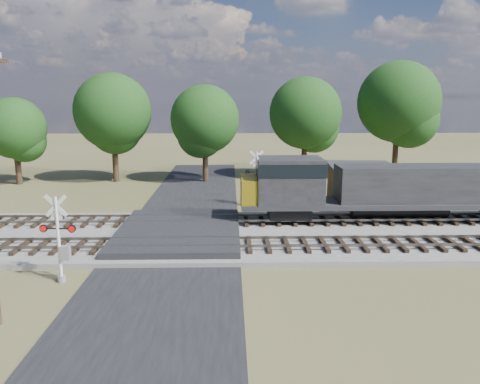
{
  "coord_description": "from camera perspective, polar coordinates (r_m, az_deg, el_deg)",
  "views": [
    {
      "loc": [
        3.01,
        -25.79,
        8.12
      ],
      "look_at": [
        3.59,
        2.0,
        2.44
      ],
      "focal_mm": 35.0,
      "sensor_mm": 36.0,
      "label": 1
    }
  ],
  "objects": [
    {
      "name": "crossing_signal_near",
      "position": [
        22.15,
        -20.99,
        -6.2
      ],
      "size": [
        1.61,
        0.35,
        4.0
      ],
      "rotation": [
        0.0,
        0.0,
        -0.07
      ],
      "color": "silver",
      "rests_on": "ground"
    },
    {
      "name": "track_near",
      "position": [
        25.01,
        -0.89,
        -6.4
      ],
      "size": [
        140.0,
        2.6,
        0.33
      ],
      "color": "black",
      "rests_on": "ballast_bed"
    },
    {
      "name": "treeline",
      "position": [
        45.54,
        5.76,
        10.04
      ],
      "size": [
        77.49,
        11.68,
        11.78
      ],
      "color": "black",
      "rests_on": "ground"
    },
    {
      "name": "crossing_panel",
      "position": [
        27.59,
        -7.44,
        -4.99
      ],
      "size": [
        7.0,
        9.0,
        0.62
      ],
      "primitive_type": "cube",
      "color": "#262628",
      "rests_on": "ground"
    },
    {
      "name": "ground",
      "position": [
        27.2,
        -7.53,
        -5.92
      ],
      "size": [
        160.0,
        160.0,
        0.0
      ],
      "primitive_type": "plane",
      "color": "#4B4A28",
      "rests_on": "ground"
    },
    {
      "name": "equipment_shed",
      "position": [
        35.87,
        14.43,
        0.77
      ],
      "size": [
        5.09,
        5.09,
        3.23
      ],
      "rotation": [
        0.0,
        0.0,
        -0.08
      ],
      "color": "#43291D",
      "rests_on": "ground"
    },
    {
      "name": "road",
      "position": [
        27.19,
        -7.54,
        -5.84
      ],
      "size": [
        7.0,
        60.0,
        0.08
      ],
      "primitive_type": "cube",
      "color": "black",
      "rests_on": "ground"
    },
    {
      "name": "crossing_signal_far",
      "position": [
        34.84,
        1.88,
        1.05
      ],
      "size": [
        1.72,
        0.39,
        4.27
      ],
      "rotation": [
        0.0,
        0.0,
        3.25
      ],
      "color": "silver",
      "rests_on": "ground"
    },
    {
      "name": "ballast_bed",
      "position": [
        28.35,
        13.18,
        -5.09
      ],
      "size": [
        140.0,
        10.0,
        0.3
      ],
      "primitive_type": "cube",
      "color": "gray",
      "rests_on": "ground"
    },
    {
      "name": "track_far",
      "position": [
        29.8,
        -0.94,
        -3.44
      ],
      "size": [
        140.0,
        2.6,
        0.33
      ],
      "color": "black",
      "rests_on": "ballast_bed"
    }
  ]
}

